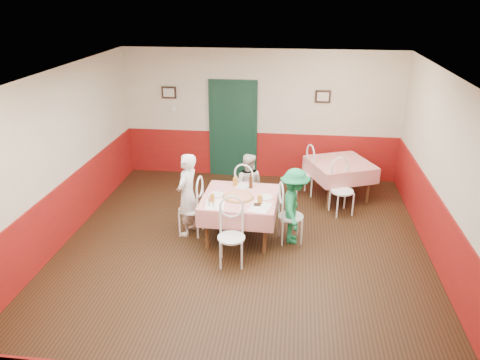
# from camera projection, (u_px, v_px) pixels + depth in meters

# --- Properties ---
(floor) EXTENTS (7.00, 7.00, 0.00)m
(floor) POSITION_uv_depth(u_px,v_px,m) (241.00, 256.00, 7.44)
(floor) COLOR black
(floor) RESTS_ON ground
(ceiling) EXTENTS (7.00, 7.00, 0.00)m
(ceiling) POSITION_uv_depth(u_px,v_px,m) (241.00, 79.00, 6.37)
(ceiling) COLOR white
(ceiling) RESTS_ON back_wall
(back_wall) EXTENTS (6.00, 0.10, 2.80)m
(back_wall) POSITION_uv_depth(u_px,v_px,m) (261.00, 115.00, 10.12)
(back_wall) COLOR beige
(back_wall) RESTS_ON ground
(front_wall) EXTENTS (6.00, 0.10, 2.80)m
(front_wall) POSITION_uv_depth(u_px,v_px,m) (188.00, 336.00, 3.70)
(front_wall) COLOR beige
(front_wall) RESTS_ON ground
(left_wall) EXTENTS (0.10, 7.00, 2.80)m
(left_wall) POSITION_uv_depth(u_px,v_px,m) (50.00, 166.00, 7.25)
(left_wall) COLOR beige
(left_wall) RESTS_ON ground
(right_wall) EXTENTS (0.10, 7.00, 2.80)m
(right_wall) POSITION_uv_depth(u_px,v_px,m) (453.00, 184.00, 6.57)
(right_wall) COLOR beige
(right_wall) RESTS_ON ground
(wainscot_back) EXTENTS (6.00, 0.03, 1.00)m
(wainscot_back) POSITION_uv_depth(u_px,v_px,m) (260.00, 154.00, 10.45)
(wainscot_back) COLOR maroon
(wainscot_back) RESTS_ON ground
(wainscot_left) EXTENTS (0.03, 7.00, 1.00)m
(wainscot_left) POSITION_uv_depth(u_px,v_px,m) (59.00, 217.00, 7.59)
(wainscot_left) COLOR maroon
(wainscot_left) RESTS_ON ground
(wainscot_right) EXTENTS (0.03, 7.00, 1.00)m
(wainscot_right) POSITION_uv_depth(u_px,v_px,m) (441.00, 240.00, 6.91)
(wainscot_right) COLOR maroon
(wainscot_right) RESTS_ON ground
(door) EXTENTS (0.96, 0.06, 2.10)m
(door) POSITION_uv_depth(u_px,v_px,m) (233.00, 130.00, 10.28)
(door) COLOR black
(door) RESTS_ON ground
(picture_left) EXTENTS (0.32, 0.03, 0.26)m
(picture_left) POSITION_uv_depth(u_px,v_px,m) (169.00, 92.00, 10.13)
(picture_left) COLOR black
(picture_left) RESTS_ON back_wall
(picture_right) EXTENTS (0.32, 0.03, 0.26)m
(picture_right) POSITION_uv_depth(u_px,v_px,m) (323.00, 97.00, 9.76)
(picture_right) COLOR black
(picture_right) RESTS_ON back_wall
(thermostat) EXTENTS (0.10, 0.03, 0.10)m
(thermostat) POSITION_uv_depth(u_px,v_px,m) (174.00, 108.00, 10.25)
(thermostat) COLOR white
(thermostat) RESTS_ON back_wall
(main_table) EXTENTS (1.26, 1.26, 0.77)m
(main_table) POSITION_uv_depth(u_px,v_px,m) (240.00, 217.00, 7.88)
(main_table) COLOR red
(main_table) RESTS_ON ground
(second_table) EXTENTS (1.47, 1.47, 0.77)m
(second_table) POSITION_uv_depth(u_px,v_px,m) (339.00, 180.00, 9.40)
(second_table) COLOR red
(second_table) RESTS_ON ground
(chair_left) EXTENTS (0.45, 0.45, 0.90)m
(chair_left) POSITION_uv_depth(u_px,v_px,m) (191.00, 210.00, 7.97)
(chair_left) COLOR white
(chair_left) RESTS_ON ground
(chair_right) EXTENTS (0.50, 0.50, 0.90)m
(chair_right) POSITION_uv_depth(u_px,v_px,m) (291.00, 217.00, 7.73)
(chair_right) COLOR white
(chair_right) RESTS_ON ground
(chair_far) EXTENTS (0.52, 0.52, 0.90)m
(chair_far) POSITION_uv_depth(u_px,v_px,m) (247.00, 193.00, 8.63)
(chair_far) COLOR white
(chair_far) RESTS_ON ground
(chair_near) EXTENTS (0.46, 0.46, 0.90)m
(chair_near) POSITION_uv_depth(u_px,v_px,m) (231.00, 238.00, 7.07)
(chair_near) COLOR white
(chair_near) RESTS_ON ground
(chair_second_a) EXTENTS (0.55, 0.55, 0.90)m
(chair_second_a) POSITION_uv_depth(u_px,v_px,m) (302.00, 175.00, 9.46)
(chair_second_a) COLOR white
(chair_second_a) RESTS_ON ground
(chair_second_b) EXTENTS (0.55, 0.55, 0.90)m
(chair_second_b) POSITION_uv_depth(u_px,v_px,m) (342.00, 191.00, 8.69)
(chair_second_b) COLOR white
(chair_second_b) RESTS_ON ground
(pizza) EXTENTS (0.49, 0.49, 0.03)m
(pizza) POSITION_uv_depth(u_px,v_px,m) (238.00, 197.00, 7.68)
(pizza) COLOR #B74723
(pizza) RESTS_ON main_table
(plate_left) EXTENTS (0.26, 0.26, 0.01)m
(plate_left) POSITION_uv_depth(u_px,v_px,m) (216.00, 194.00, 7.78)
(plate_left) COLOR white
(plate_left) RESTS_ON main_table
(plate_right) EXTENTS (0.26, 0.26, 0.01)m
(plate_right) POSITION_uv_depth(u_px,v_px,m) (265.00, 197.00, 7.68)
(plate_right) COLOR white
(plate_right) RESTS_ON main_table
(plate_far) EXTENTS (0.26, 0.26, 0.01)m
(plate_far) POSITION_uv_depth(u_px,v_px,m) (242.00, 186.00, 8.12)
(plate_far) COLOR white
(plate_far) RESTS_ON main_table
(glass_a) EXTENTS (0.07, 0.07, 0.13)m
(glass_a) POSITION_uv_depth(u_px,v_px,m) (212.00, 198.00, 7.53)
(glass_a) COLOR #BF7219
(glass_a) RESTS_ON main_table
(glass_b) EXTENTS (0.08, 0.08, 0.14)m
(glass_b) POSITION_uv_depth(u_px,v_px,m) (260.00, 200.00, 7.44)
(glass_b) COLOR #BF7219
(glass_b) RESTS_ON main_table
(glass_c) EXTENTS (0.08, 0.08, 0.15)m
(glass_c) POSITION_uv_depth(u_px,v_px,m) (235.00, 182.00, 8.10)
(glass_c) COLOR #BF7219
(glass_c) RESTS_ON main_table
(beer_bottle) EXTENTS (0.07, 0.07, 0.24)m
(beer_bottle) POSITION_uv_depth(u_px,v_px,m) (251.00, 181.00, 8.01)
(beer_bottle) COLOR #381C0A
(beer_bottle) RESTS_ON main_table
(shaker_a) EXTENTS (0.04, 0.04, 0.09)m
(shaker_a) POSITION_uv_depth(u_px,v_px,m) (209.00, 204.00, 7.36)
(shaker_a) COLOR silver
(shaker_a) RESTS_ON main_table
(shaker_b) EXTENTS (0.04, 0.04, 0.09)m
(shaker_b) POSITION_uv_depth(u_px,v_px,m) (213.00, 205.00, 7.32)
(shaker_b) COLOR silver
(shaker_b) RESTS_ON main_table
(shaker_c) EXTENTS (0.04, 0.04, 0.09)m
(shaker_c) POSITION_uv_depth(u_px,v_px,m) (210.00, 200.00, 7.47)
(shaker_c) COLOR #B23319
(shaker_c) RESTS_ON main_table
(menu_left) EXTENTS (0.34, 0.43, 0.00)m
(menu_left) POSITION_uv_depth(u_px,v_px,m) (215.00, 204.00, 7.44)
(menu_left) COLOR white
(menu_left) RESTS_ON main_table
(menu_right) EXTENTS (0.39, 0.46, 0.00)m
(menu_right) POSITION_uv_depth(u_px,v_px,m) (260.00, 207.00, 7.34)
(menu_right) COLOR white
(menu_right) RESTS_ON main_table
(wallet) EXTENTS (0.11, 0.09, 0.02)m
(wallet) POSITION_uv_depth(u_px,v_px,m) (257.00, 205.00, 7.41)
(wallet) COLOR black
(wallet) RESTS_ON main_table
(diner_left) EXTENTS (0.47, 0.60, 1.45)m
(diner_left) POSITION_uv_depth(u_px,v_px,m) (187.00, 195.00, 7.87)
(diner_left) COLOR gray
(diner_left) RESTS_ON ground
(diner_far) EXTENTS (0.62, 0.51, 1.19)m
(diner_far) POSITION_uv_depth(u_px,v_px,m) (248.00, 184.00, 8.62)
(diner_far) COLOR gray
(diner_far) RESTS_ON ground
(diner_right) EXTENTS (0.49, 0.84, 1.29)m
(diner_right) POSITION_uv_depth(u_px,v_px,m) (294.00, 206.00, 7.65)
(diner_right) COLOR gray
(diner_right) RESTS_ON ground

